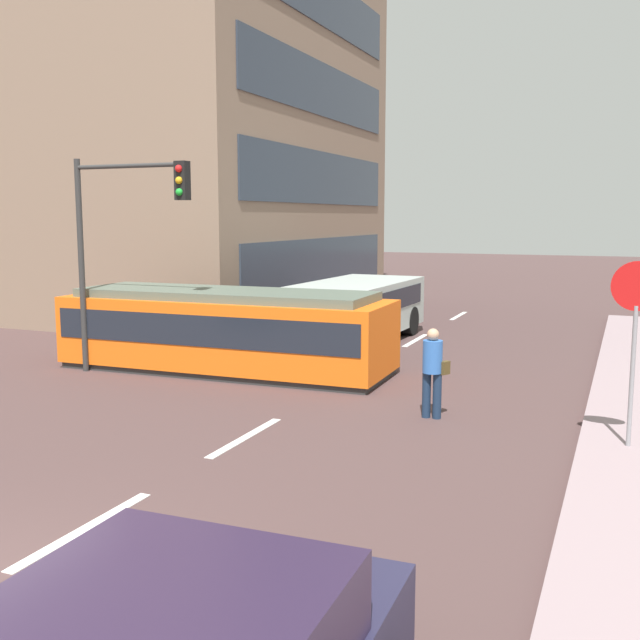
% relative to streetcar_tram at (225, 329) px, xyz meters
% --- Properties ---
extents(ground_plane, '(120.00, 120.00, 0.00)m').
position_rel_streetcar_tram_xyz_m(ground_plane, '(3.06, -0.67, -1.01)').
color(ground_plane, '#4D3837').
extents(lane_stripe_1, '(0.16, 2.40, 0.01)m').
position_rel_streetcar_tram_xyz_m(lane_stripe_1, '(3.06, -8.67, -1.00)').
color(lane_stripe_1, silver).
rests_on(lane_stripe_1, ground).
extents(lane_stripe_2, '(0.16, 2.40, 0.01)m').
position_rel_streetcar_tram_xyz_m(lane_stripe_2, '(3.06, -4.67, -1.00)').
color(lane_stripe_2, silver).
rests_on(lane_stripe_2, ground).
extents(lane_stripe_3, '(0.16, 2.40, 0.01)m').
position_rel_streetcar_tram_xyz_m(lane_stripe_3, '(3.06, 6.00, -1.00)').
color(lane_stripe_3, silver).
rests_on(lane_stripe_3, ground).
extents(lane_stripe_4, '(0.16, 2.40, 0.01)m').
position_rel_streetcar_tram_xyz_m(lane_stripe_4, '(3.06, 12.00, -1.00)').
color(lane_stripe_4, silver).
rests_on(lane_stripe_4, ground).
extents(corner_building, '(17.26, 15.27, 22.40)m').
position_rel_streetcar_tram_xyz_m(corner_building, '(-10.52, 10.71, 10.19)').
color(corner_building, '#886F5C').
rests_on(corner_building, ground).
extents(streetcar_tram, '(8.04, 2.72, 1.95)m').
position_rel_streetcar_tram_xyz_m(streetcar_tram, '(0.00, 0.00, 0.00)').
color(streetcar_tram, orange).
rests_on(streetcar_tram, ground).
extents(city_bus, '(2.70, 5.83, 1.77)m').
position_rel_streetcar_tram_xyz_m(city_bus, '(1.43, 5.11, 0.01)').
color(city_bus, '#ABB6B0').
rests_on(city_bus, ground).
extents(pedestrian_crossing, '(0.49, 0.36, 1.67)m').
position_rel_streetcar_tram_xyz_m(pedestrian_crossing, '(5.65, -2.26, -0.06)').
color(pedestrian_crossing, '#1A2C47').
rests_on(pedestrian_crossing, ground).
extents(stop_sign, '(0.76, 0.07, 2.88)m').
position_rel_streetcar_tram_xyz_m(stop_sign, '(9.00, -3.16, 1.19)').
color(stop_sign, gray).
rests_on(stop_sign, sidewalk_curb_right).
extents(traffic_light_mast, '(3.07, 0.33, 5.01)m').
position_rel_streetcar_tram_xyz_m(traffic_light_mast, '(-1.87, -1.37, 2.52)').
color(traffic_light_mast, '#333333').
rests_on(traffic_light_mast, ground).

